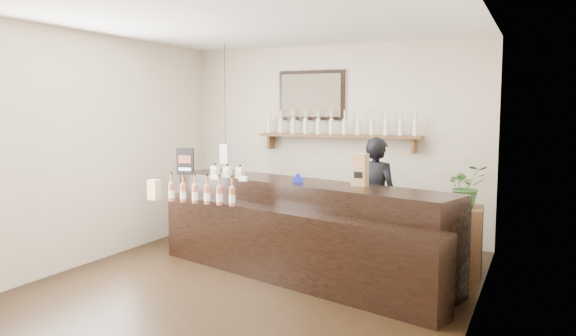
{
  "coord_description": "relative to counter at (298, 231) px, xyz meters",
  "views": [
    {
      "loc": [
        2.77,
        -5.21,
        1.88
      ],
      "look_at": [
        0.08,
        0.7,
        1.2
      ],
      "focal_mm": 35.0,
      "sensor_mm": 36.0,
      "label": 1
    }
  ],
  "objects": [
    {
      "name": "ground",
      "position": [
        -0.27,
        -0.56,
        -0.49
      ],
      "size": [
        5.0,
        5.0,
        0.0
      ],
      "primitive_type": "plane",
      "color": "black",
      "rests_on": "ground"
    },
    {
      "name": "room_shell",
      "position": [
        -0.27,
        -0.56,
        1.21
      ],
      "size": [
        5.0,
        5.0,
        5.0
      ],
      "color": "beige",
      "rests_on": "ground"
    },
    {
      "name": "back_wall_decor",
      "position": [
        -0.42,
        1.81,
        1.26
      ],
      "size": [
        2.66,
        0.96,
        1.69
      ],
      "color": "brown",
      "rests_on": "ground"
    },
    {
      "name": "counter",
      "position": [
        0.0,
        0.0,
        0.0
      ],
      "size": [
        3.78,
        2.08,
        1.22
      ],
      "color": "black",
      "rests_on": "ground"
    },
    {
      "name": "promo_sign",
      "position": [
        -1.62,
        0.13,
        0.73
      ],
      "size": [
        0.24,
        0.04,
        0.34
      ],
      "color": "black",
      "rests_on": "counter"
    },
    {
      "name": "paper_bag",
      "position": [
        0.71,
        0.05,
        0.73
      ],
      "size": [
        0.17,
        0.14,
        0.35
      ],
      "color": "#9D7F4C",
      "rests_on": "counter"
    },
    {
      "name": "tape_dispenser",
      "position": [
        -0.03,
        0.05,
        0.6
      ],
      "size": [
        0.13,
        0.08,
        0.1
      ],
      "color": "#1A2AB7",
      "rests_on": "counter"
    },
    {
      "name": "side_cabinet",
      "position": [
        1.73,
        0.8,
        -0.11
      ],
      "size": [
        0.42,
        0.55,
        0.77
      ],
      "color": "brown",
      "rests_on": "ground"
    },
    {
      "name": "potted_plant",
      "position": [
        1.73,
        0.8,
        0.52
      ],
      "size": [
        0.57,
        0.55,
        0.49
      ],
      "primitive_type": "imported",
      "rotation": [
        0.0,
        0.0,
        0.54
      ],
      "color": "#356C2B",
      "rests_on": "side_cabinet"
    },
    {
      "name": "shopkeeper",
      "position": [
        0.63,
        0.99,
        0.38
      ],
      "size": [
        0.69,
        0.52,
        1.74
      ],
      "primitive_type": "imported",
      "rotation": [
        0.0,
        0.0,
        2.98
      ],
      "color": "black",
      "rests_on": "ground"
    }
  ]
}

